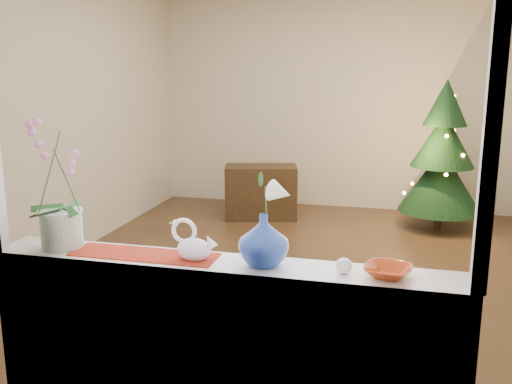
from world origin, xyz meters
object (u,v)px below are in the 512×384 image
at_px(xmas_tree, 442,155).
at_px(blue_vase, 264,236).
at_px(swan, 194,241).
at_px(orchid_pot, 58,185).
at_px(paperweight, 344,266).
at_px(side_table, 261,192).
at_px(amber_dish, 388,272).

bearing_deg(xmas_tree, blue_vase, -103.99).
bearing_deg(swan, orchid_pot, 154.15).
distance_m(paperweight, side_table, 4.36).
bearing_deg(side_table, swan, -94.96).
bearing_deg(xmas_tree, paperweight, -99.22).
bearing_deg(xmas_tree, swan, -108.02).
relative_size(blue_vase, side_table, 0.32).
height_order(amber_dish, xmas_tree, xmas_tree).
xyz_separation_m(orchid_pot, blue_vase, (1.01, 0.00, -0.18)).
xyz_separation_m(xmas_tree, side_table, (-2.03, -0.09, -0.51)).
bearing_deg(amber_dish, swan, 179.97).
height_order(paperweight, side_table, paperweight).
xyz_separation_m(amber_dish, xmas_tree, (0.50, 4.18, -0.12)).
xyz_separation_m(orchid_pot, side_table, (0.01, 4.08, -0.92)).
xyz_separation_m(swan, blue_vase, (0.32, 0.01, 0.04)).
bearing_deg(blue_vase, orchid_pot, -179.94).
distance_m(swan, blue_vase, 0.33).
relative_size(orchid_pot, blue_vase, 2.34).
relative_size(paperweight, amber_dish, 0.42).
bearing_deg(side_table, xmas_tree, -11.88).
bearing_deg(amber_dish, paperweight, -177.14).
height_order(blue_vase, paperweight, blue_vase).
bearing_deg(side_table, blue_vase, -90.58).
xyz_separation_m(paperweight, xmas_tree, (0.68, 4.19, -0.13)).
bearing_deg(xmas_tree, amber_dish, -96.77).
bearing_deg(xmas_tree, side_table, -177.58).
xyz_separation_m(orchid_pot, paperweight, (1.36, -0.02, -0.28)).
bearing_deg(swan, paperweight, -25.51).
height_order(paperweight, xmas_tree, xmas_tree).
relative_size(orchid_pot, paperweight, 8.83).
distance_m(xmas_tree, side_table, 2.10).
height_order(orchid_pot, xmas_tree, xmas_tree).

